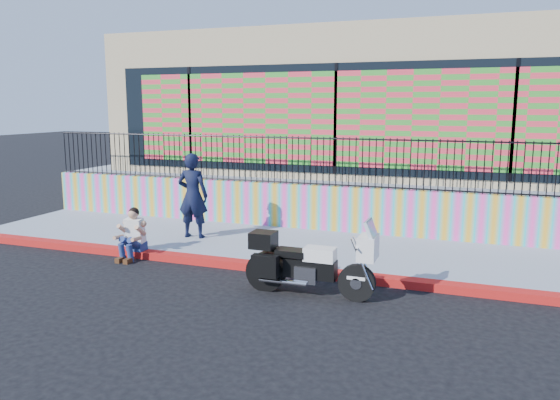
% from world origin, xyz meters
% --- Properties ---
extents(ground, '(90.00, 90.00, 0.00)m').
position_xyz_m(ground, '(0.00, 0.00, 0.00)').
color(ground, black).
rests_on(ground, ground).
extents(red_curb, '(16.00, 0.30, 0.15)m').
position_xyz_m(red_curb, '(0.00, 0.00, 0.07)').
color(red_curb, '#A80C18').
rests_on(red_curb, ground).
extents(sidewalk, '(16.00, 3.00, 0.15)m').
position_xyz_m(sidewalk, '(0.00, 1.65, 0.07)').
color(sidewalk, gray).
rests_on(sidewalk, ground).
extents(mural_wall, '(16.00, 0.20, 1.10)m').
position_xyz_m(mural_wall, '(0.00, 3.25, 0.70)').
color(mural_wall, '#FF43AD').
rests_on(mural_wall, sidewalk).
extents(metal_fence, '(15.80, 0.04, 1.20)m').
position_xyz_m(metal_fence, '(0.00, 3.25, 1.85)').
color(metal_fence, black).
rests_on(metal_fence, mural_wall).
extents(elevated_platform, '(16.00, 10.00, 1.25)m').
position_xyz_m(elevated_platform, '(0.00, 8.35, 0.62)').
color(elevated_platform, gray).
rests_on(elevated_platform, ground).
extents(storefront_building, '(14.00, 8.06, 4.00)m').
position_xyz_m(storefront_building, '(0.00, 8.13, 3.25)').
color(storefront_building, tan).
rests_on(storefront_building, elevated_platform).
extents(police_motorcycle, '(2.24, 0.74, 1.39)m').
position_xyz_m(police_motorcycle, '(0.89, -1.01, 0.58)').
color(police_motorcycle, black).
rests_on(police_motorcycle, ground).
extents(police_officer, '(0.76, 0.54, 1.98)m').
position_xyz_m(police_officer, '(-2.67, 1.44, 1.14)').
color(police_officer, black).
rests_on(police_officer, sidewalk).
extents(seated_man, '(0.54, 0.71, 1.06)m').
position_xyz_m(seated_man, '(-3.24, -0.21, 0.45)').
color(seated_man, navy).
rests_on(seated_man, ground).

